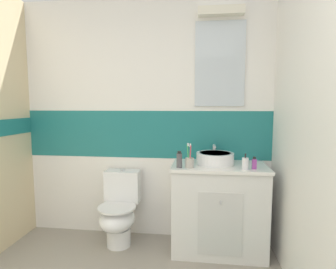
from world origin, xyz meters
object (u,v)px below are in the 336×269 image
at_px(toothbrush_cup, 190,162).
at_px(perfume_flask_small, 254,163).
at_px(deodorant_spray_can, 179,160).
at_px(sink_basin, 215,158).
at_px(soap_dispenser, 245,163).
at_px(toilet, 119,211).

relative_size(toothbrush_cup, perfume_flask_small, 2.05).
relative_size(deodorant_spray_can, perfume_flask_small, 1.37).
bearing_deg(sink_basin, deodorant_spray_can, -149.42).
distance_m(sink_basin, toothbrush_cup, 0.30).
relative_size(soap_dispenser, perfume_flask_small, 1.31).
relative_size(toilet, toothbrush_cup, 3.32).
bearing_deg(sink_basin, perfume_flask_small, -27.09).
distance_m(soap_dispenser, perfume_flask_small, 0.08).
height_order(toilet, soap_dispenser, soap_dispenser).
relative_size(sink_basin, toilet, 0.54).
distance_m(sink_basin, deodorant_spray_can, 0.38).
bearing_deg(perfume_flask_small, toilet, 173.61).
height_order(toilet, toothbrush_cup, toothbrush_cup).
relative_size(toothbrush_cup, deodorant_spray_can, 1.50).
height_order(deodorant_spray_can, perfume_flask_small, deodorant_spray_can).
bearing_deg(deodorant_spray_can, toilet, 164.96).
distance_m(soap_dispenser, deodorant_spray_can, 0.58).
bearing_deg(toothbrush_cup, sink_basin, 38.57).
relative_size(sink_basin, perfume_flask_small, 3.65).
height_order(toothbrush_cup, perfume_flask_small, toothbrush_cup).
xyz_separation_m(sink_basin, toilet, (-0.95, -0.03, -0.56)).
height_order(sink_basin, toilet, sink_basin).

